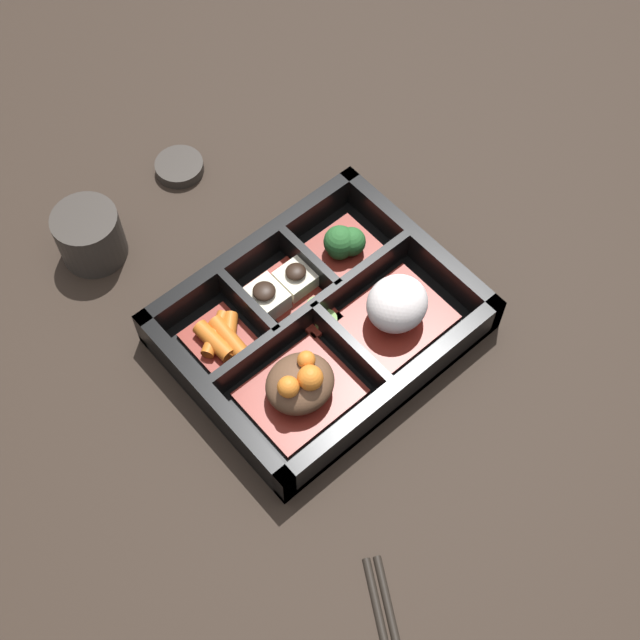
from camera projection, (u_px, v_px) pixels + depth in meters
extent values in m
plane|color=black|center=(320.00, 333.00, 0.84)|extent=(3.00, 3.00, 0.00)
cube|color=black|center=(320.00, 331.00, 0.84)|extent=(0.27, 0.21, 0.01)
cube|color=black|center=(253.00, 255.00, 0.86)|extent=(0.27, 0.01, 0.04)
cube|color=black|center=(394.00, 395.00, 0.78)|extent=(0.27, 0.01, 0.04)
cube|color=black|center=(417.00, 248.00, 0.86)|extent=(0.01, 0.21, 0.04)
cube|color=black|center=(212.00, 403.00, 0.78)|extent=(0.01, 0.21, 0.04)
cube|color=black|center=(313.00, 315.00, 0.83)|extent=(0.24, 0.01, 0.04)
cube|color=black|center=(310.00, 268.00, 0.85)|extent=(0.01, 0.08, 0.04)
cube|color=black|center=(250.00, 312.00, 0.83)|extent=(0.01, 0.08, 0.04)
cube|color=black|center=(350.00, 351.00, 0.81)|extent=(0.01, 0.10, 0.04)
cube|color=maroon|center=(395.00, 319.00, 0.83)|extent=(0.10, 0.08, 0.01)
ellipsoid|color=silver|center=(397.00, 304.00, 0.81)|extent=(0.06, 0.05, 0.05)
cube|color=maroon|center=(300.00, 393.00, 0.80)|extent=(0.10, 0.08, 0.01)
ellipsoid|color=brown|center=(300.00, 384.00, 0.78)|extent=(0.06, 0.06, 0.03)
sphere|color=orange|center=(310.00, 378.00, 0.76)|extent=(0.02, 0.02, 0.02)
sphere|color=orange|center=(288.00, 387.00, 0.75)|extent=(0.02, 0.02, 0.02)
sphere|color=orange|center=(306.00, 360.00, 0.77)|extent=(0.02, 0.02, 0.02)
cube|color=maroon|center=(344.00, 250.00, 0.87)|extent=(0.06, 0.06, 0.01)
sphere|color=#265B28|center=(340.00, 247.00, 0.86)|extent=(0.03, 0.03, 0.03)
sphere|color=#265B28|center=(351.00, 242.00, 0.86)|extent=(0.03, 0.03, 0.03)
sphere|color=#265B28|center=(340.00, 242.00, 0.86)|extent=(0.03, 0.03, 0.03)
cube|color=maroon|center=(282.00, 295.00, 0.85)|extent=(0.05, 0.06, 0.01)
cube|color=beige|center=(296.00, 279.00, 0.84)|extent=(0.03, 0.03, 0.02)
ellipsoid|color=black|center=(296.00, 272.00, 0.83)|extent=(0.02, 0.02, 0.01)
cube|color=beige|center=(265.00, 300.00, 0.83)|extent=(0.04, 0.04, 0.02)
ellipsoid|color=black|center=(264.00, 291.00, 0.82)|extent=(0.02, 0.02, 0.01)
cube|color=maroon|center=(220.00, 340.00, 0.82)|extent=(0.05, 0.06, 0.01)
cylinder|color=#D1661E|center=(215.00, 334.00, 0.82)|extent=(0.04, 0.03, 0.01)
cylinder|color=#D1661E|center=(229.00, 335.00, 0.81)|extent=(0.04, 0.04, 0.01)
cylinder|color=#D1661E|center=(214.00, 341.00, 0.81)|extent=(0.02, 0.04, 0.02)
cylinder|color=#D1661E|center=(229.00, 338.00, 0.81)|extent=(0.02, 0.05, 0.02)
cube|color=maroon|center=(317.00, 317.00, 0.84)|extent=(0.04, 0.03, 0.01)
cylinder|color=#75A84C|center=(317.00, 306.00, 0.83)|extent=(0.02, 0.02, 0.01)
cylinder|color=#75A84C|center=(323.00, 317.00, 0.83)|extent=(0.02, 0.02, 0.01)
cylinder|color=#2D2823|center=(90.00, 236.00, 0.86)|extent=(0.06, 0.06, 0.06)
cylinder|color=#597A38|center=(84.00, 221.00, 0.84)|extent=(0.05, 0.05, 0.01)
cylinder|color=#2D2823|center=(179.00, 167.00, 0.93)|extent=(0.05, 0.05, 0.01)
cylinder|color=black|center=(179.00, 164.00, 0.93)|extent=(0.04, 0.04, 0.00)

